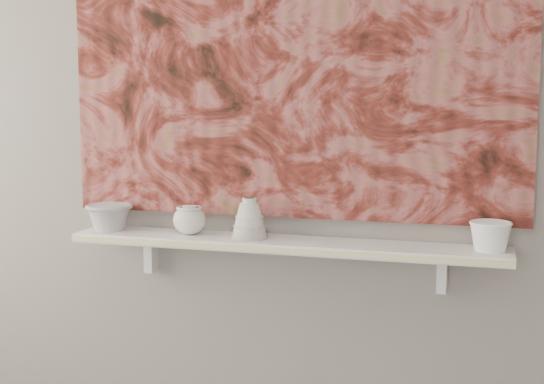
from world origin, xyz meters
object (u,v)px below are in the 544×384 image
(shelf, at_px, (284,244))
(cup_cream, at_px, (189,220))
(painting, at_px, (291,46))
(bowl_grey, at_px, (109,217))
(bell_vessel, at_px, (249,218))
(bowl_white, at_px, (490,236))

(shelf, relative_size, cup_cream, 13.18)
(shelf, relative_size, painting, 0.93)
(bowl_grey, height_order, bell_vessel, bell_vessel)
(shelf, bearing_deg, cup_cream, 180.00)
(shelf, bearing_deg, bowl_white, 0.00)
(bowl_white, bearing_deg, cup_cream, 180.00)
(bell_vessel, height_order, bowl_white, bell_vessel)
(shelf, xyz_separation_m, painting, (0.00, 0.08, 0.62))
(cup_cream, bearing_deg, painting, 14.12)
(painting, distance_m, cup_cream, 0.65)
(bowl_grey, bearing_deg, bell_vessel, 0.00)
(shelf, height_order, cup_cream, cup_cream)
(bowl_grey, distance_m, bowl_white, 1.24)
(bowl_grey, relative_size, bowl_white, 1.28)
(shelf, height_order, bowl_white, bowl_white)
(bell_vessel, distance_m, bowl_white, 0.74)
(cup_cream, height_order, bowl_white, cup_cream)
(cup_cream, xyz_separation_m, bowl_white, (0.95, 0.00, -0.00))
(cup_cream, bearing_deg, bell_vessel, 0.00)
(painting, height_order, bowl_grey, painting)
(bowl_white, bearing_deg, bell_vessel, 180.00)
(shelf, height_order, painting, painting)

